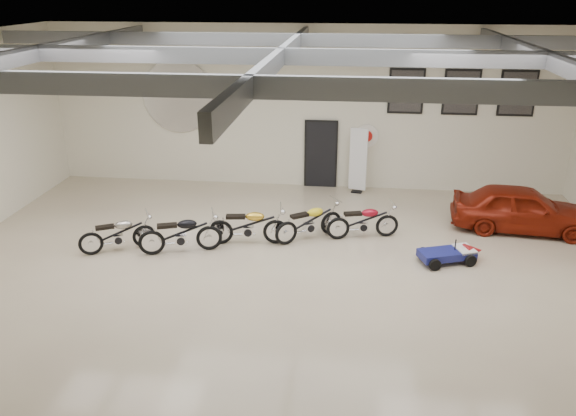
# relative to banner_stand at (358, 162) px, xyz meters

# --- Properties ---
(floor) EXTENTS (16.00, 12.00, 0.01)m
(floor) POSITION_rel_banner_stand_xyz_m (-1.67, -5.50, -0.99)
(floor) COLOR #C1B494
(floor) RESTS_ON ground
(ceiling) EXTENTS (16.00, 12.00, 0.01)m
(ceiling) POSITION_rel_banner_stand_xyz_m (-1.67, -5.50, 4.01)
(ceiling) COLOR slate
(ceiling) RESTS_ON back_wall
(back_wall) EXTENTS (16.00, 0.02, 5.00)m
(back_wall) POSITION_rel_banner_stand_xyz_m (-1.67, 0.50, 1.51)
(back_wall) COLOR beige
(back_wall) RESTS_ON floor
(ceiling_beams) EXTENTS (15.80, 11.80, 0.32)m
(ceiling_beams) POSITION_rel_banner_stand_xyz_m (-1.67, -5.50, 3.76)
(ceiling_beams) COLOR slate
(ceiling_beams) RESTS_ON ceiling
(door) EXTENTS (0.92, 0.08, 2.10)m
(door) POSITION_rel_banner_stand_xyz_m (-1.17, 0.45, 0.06)
(door) COLOR black
(door) RESTS_ON back_wall
(logo_plaque) EXTENTS (2.30, 0.06, 1.16)m
(logo_plaque) POSITION_rel_banner_stand_xyz_m (-5.67, 0.45, 1.81)
(logo_plaque) COLOR silver
(logo_plaque) RESTS_ON back_wall
(poster_left) EXTENTS (1.05, 0.08, 1.35)m
(poster_left) POSITION_rel_banner_stand_xyz_m (1.33, 0.46, 2.11)
(poster_left) COLOR black
(poster_left) RESTS_ON back_wall
(poster_mid) EXTENTS (1.05, 0.08, 1.35)m
(poster_mid) POSITION_rel_banner_stand_xyz_m (2.93, 0.46, 2.11)
(poster_mid) COLOR black
(poster_mid) RESTS_ON back_wall
(poster_right) EXTENTS (1.05, 0.08, 1.35)m
(poster_right) POSITION_rel_banner_stand_xyz_m (4.53, 0.46, 2.11)
(poster_right) COLOR black
(poster_right) RESTS_ON back_wall
(oil_sign) EXTENTS (0.72, 0.10, 0.72)m
(oil_sign) POSITION_rel_banner_stand_xyz_m (0.23, 0.45, 0.71)
(oil_sign) COLOR white
(oil_sign) RESTS_ON back_wall
(banner_stand) EXTENTS (0.58, 0.34, 1.99)m
(banner_stand) POSITION_rel_banner_stand_xyz_m (0.00, 0.00, 0.00)
(banner_stand) COLOR white
(banner_stand) RESTS_ON floor
(motorcycle_silver) EXTENTS (1.85, 1.30, 0.93)m
(motorcycle_silver) POSITION_rel_banner_stand_xyz_m (-5.76, -4.83, -0.53)
(motorcycle_silver) COLOR silver
(motorcycle_silver) RESTS_ON floor
(motorcycle_black) EXTENTS (2.04, 1.18, 1.01)m
(motorcycle_black) POSITION_rel_banner_stand_xyz_m (-4.23, -4.73, -0.49)
(motorcycle_black) COLOR silver
(motorcycle_black) RESTS_ON floor
(motorcycle_gold) EXTENTS (2.03, 0.86, 1.02)m
(motorcycle_gold) POSITION_rel_banner_stand_xyz_m (-2.70, -4.07, -0.48)
(motorcycle_gold) COLOR silver
(motorcycle_gold) RESTS_ON floor
(motorcycle_yellow) EXTENTS (1.88, 1.58, 0.98)m
(motorcycle_yellow) POSITION_rel_banner_stand_xyz_m (-1.21, -3.62, -0.50)
(motorcycle_yellow) COLOR silver
(motorcycle_yellow) RESTS_ON floor
(motorcycle_red) EXTENTS (1.91, 1.00, 0.95)m
(motorcycle_red) POSITION_rel_banner_stand_xyz_m (0.14, -3.39, -0.52)
(motorcycle_red) COLOR silver
(motorcycle_red) RESTS_ON floor
(go_kart) EXTENTS (1.73, 1.20, 0.57)m
(go_kart) POSITION_rel_banner_stand_xyz_m (2.21, -4.50, -0.71)
(go_kart) COLOR navy
(go_kart) RESTS_ON floor
(vintage_car) EXTENTS (1.78, 3.68, 1.21)m
(vintage_car) POSITION_rel_banner_stand_xyz_m (4.27, -2.41, -0.39)
(vintage_car) COLOR maroon
(vintage_car) RESTS_ON floor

